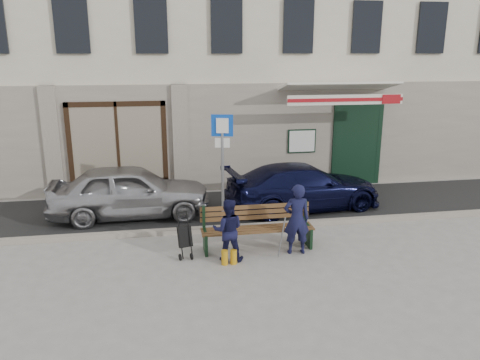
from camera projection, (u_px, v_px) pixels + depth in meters
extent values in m
plane|color=#9E9991|center=(261.00, 255.00, 9.74)|extent=(80.00, 80.00, 0.00)
cube|color=#282828|center=(237.00, 208.00, 12.69)|extent=(60.00, 3.20, 0.01)
cube|color=#9E9384|center=(248.00, 227.00, 11.15)|extent=(60.00, 0.18, 0.12)
cube|color=beige|center=(213.00, 26.00, 16.51)|extent=(20.00, 7.00, 10.00)
cube|color=#9E9384|center=(227.00, 138.00, 14.04)|extent=(20.00, 0.12, 3.20)
cube|color=maroon|center=(118.00, 142.00, 13.60)|extent=(2.50, 0.12, 2.00)
cube|color=black|center=(357.00, 144.00, 14.70)|extent=(1.60, 0.10, 2.60)
cube|color=black|center=(351.00, 144.00, 15.17)|extent=(1.25, 0.90, 2.40)
cube|color=white|center=(302.00, 141.00, 14.34)|extent=(0.80, 0.03, 0.65)
cube|color=white|center=(335.00, 87.00, 13.85)|extent=(3.40, 1.72, 0.42)
cube|color=white|center=(346.00, 100.00, 13.11)|extent=(3.40, 0.05, 0.28)
cube|color=maroon|center=(346.00, 100.00, 13.08)|extent=(3.40, 0.02, 0.10)
imported|color=#A7A6AB|center=(130.00, 191.00, 11.85)|extent=(4.03, 1.68, 1.37)
imported|color=black|center=(303.00, 187.00, 12.50)|extent=(4.42, 2.29, 1.22)
cylinder|color=gray|center=(223.00, 174.00, 11.00)|extent=(0.07, 0.07, 2.61)
cube|color=#0D43B7|center=(222.00, 125.00, 10.70)|extent=(0.50, 0.14, 0.50)
cube|color=white|center=(222.00, 126.00, 10.67)|extent=(0.28, 0.08, 0.34)
cube|color=white|center=(222.00, 143.00, 10.81)|extent=(0.34, 0.11, 0.22)
cube|color=brown|center=(258.00, 229.00, 9.94)|extent=(2.40, 0.50, 0.04)
cube|color=brown|center=(255.00, 212.00, 10.13)|extent=(2.40, 0.10, 0.36)
cube|color=black|center=(205.00, 242.00, 9.82)|extent=(0.06, 0.50, 0.45)
cube|color=black|center=(308.00, 236.00, 10.17)|extent=(0.06, 0.50, 0.45)
cube|color=white|center=(293.00, 227.00, 9.95)|extent=(0.34, 0.25, 0.11)
cylinder|color=gray|center=(282.00, 238.00, 9.34)|extent=(0.07, 0.34, 0.96)
cylinder|color=#C18913|center=(225.00, 257.00, 9.27)|extent=(0.13, 0.13, 0.30)
cylinder|color=#C18913|center=(234.00, 257.00, 9.30)|extent=(0.13, 0.13, 0.30)
imported|color=#131434|center=(297.00, 219.00, 9.66)|extent=(0.57, 0.39, 1.50)
imported|color=#121333|center=(228.00, 230.00, 9.36)|extent=(0.69, 0.58, 1.29)
cylinder|color=black|center=(180.00, 257.00, 9.47)|extent=(0.07, 0.14, 0.14)
cylinder|color=black|center=(192.00, 256.00, 9.51)|extent=(0.07, 0.14, 0.14)
cube|color=black|center=(185.00, 236.00, 9.58)|extent=(0.33, 0.31, 0.45)
cylinder|color=black|center=(184.00, 212.00, 9.56)|extent=(0.25, 0.09, 0.02)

